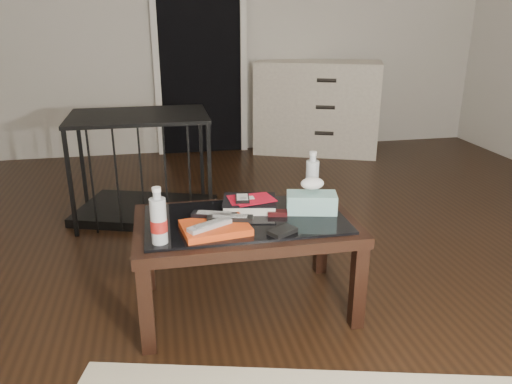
# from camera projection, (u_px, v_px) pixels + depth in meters

# --- Properties ---
(ground) EXTENTS (5.00, 5.00, 0.00)m
(ground) POSITION_uv_depth(u_px,v_px,m) (313.00, 256.00, 2.92)
(ground) COLOR black
(ground) RESTS_ON ground
(doorway) EXTENTS (0.90, 0.08, 2.07)m
(doorway) POSITION_uv_depth(u_px,v_px,m) (200.00, 48.00, 4.78)
(doorway) COLOR black
(doorway) RESTS_ON ground
(coffee_table) EXTENTS (1.00, 0.60, 0.46)m
(coffee_table) POSITION_uv_depth(u_px,v_px,m) (245.00, 231.00, 2.30)
(coffee_table) COLOR black
(coffee_table) RESTS_ON ground
(dresser) EXTENTS (1.30, 0.90, 0.90)m
(dresser) POSITION_uv_depth(u_px,v_px,m) (317.00, 108.00, 4.96)
(dresser) COLOR beige
(dresser) RESTS_ON ground
(pet_crate) EXTENTS (1.04, 0.86, 0.71)m
(pet_crate) POSITION_uv_depth(u_px,v_px,m) (144.00, 183.00, 3.44)
(pet_crate) COLOR black
(pet_crate) RESTS_ON ground
(magazines) EXTENTS (0.31, 0.25, 0.03)m
(magazines) POSITION_uv_depth(u_px,v_px,m) (215.00, 228.00, 2.13)
(magazines) COLOR red
(magazines) RESTS_ON coffee_table
(remote_silver) EXTENTS (0.20, 0.14, 0.02)m
(remote_silver) POSITION_uv_depth(u_px,v_px,m) (210.00, 225.00, 2.10)
(remote_silver) COLOR #9D9DA1
(remote_silver) RESTS_ON magazines
(remote_black_front) EXTENTS (0.21, 0.10, 0.02)m
(remote_black_front) POSITION_uv_depth(u_px,v_px,m) (230.00, 218.00, 2.17)
(remote_black_front) COLOR black
(remote_black_front) RESTS_ON magazines
(remote_black_back) EXTENTS (0.21, 0.11, 0.02)m
(remote_black_back) POSITION_uv_depth(u_px,v_px,m) (214.00, 215.00, 2.20)
(remote_black_back) COLOR black
(remote_black_back) RESTS_ON magazines
(textbook) EXTENTS (0.28, 0.24, 0.05)m
(textbook) POSITION_uv_depth(u_px,v_px,m) (249.00, 204.00, 2.38)
(textbook) COLOR black
(textbook) RESTS_ON coffee_table
(dvd_mailers) EXTENTS (0.20, 0.15, 0.01)m
(dvd_mailers) POSITION_uv_depth(u_px,v_px,m) (249.00, 198.00, 2.37)
(dvd_mailers) COLOR #B90C21
(dvd_mailers) RESTS_ON textbook
(ipod) EXTENTS (0.08, 0.11, 0.02)m
(ipod) POSITION_uv_depth(u_px,v_px,m) (242.00, 198.00, 2.34)
(ipod) COLOR black
(ipod) RESTS_ON dvd_mailers
(flip_phone) EXTENTS (0.10, 0.06, 0.02)m
(flip_phone) POSITION_uv_depth(u_px,v_px,m) (277.00, 213.00, 2.30)
(flip_phone) COLOR black
(flip_phone) RESTS_ON coffee_table
(wallet) EXTENTS (0.14, 0.12, 0.02)m
(wallet) POSITION_uv_depth(u_px,v_px,m) (282.00, 231.00, 2.11)
(wallet) COLOR black
(wallet) RESTS_ON coffee_table
(water_bottle_left) EXTENTS (0.08, 0.08, 0.24)m
(water_bottle_left) POSITION_uv_depth(u_px,v_px,m) (158.00, 215.00, 1.99)
(water_bottle_left) COLOR #B6BCC2
(water_bottle_left) RESTS_ON coffee_table
(water_bottle_right) EXTENTS (0.07, 0.07, 0.24)m
(water_bottle_right) POSITION_uv_depth(u_px,v_px,m) (312.00, 175.00, 2.49)
(water_bottle_right) COLOR silver
(water_bottle_right) RESTS_ON coffee_table
(tissue_box) EXTENTS (0.25, 0.17, 0.09)m
(tissue_box) POSITION_uv_depth(u_px,v_px,m) (311.00, 203.00, 2.33)
(tissue_box) COLOR teal
(tissue_box) RESTS_ON coffee_table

